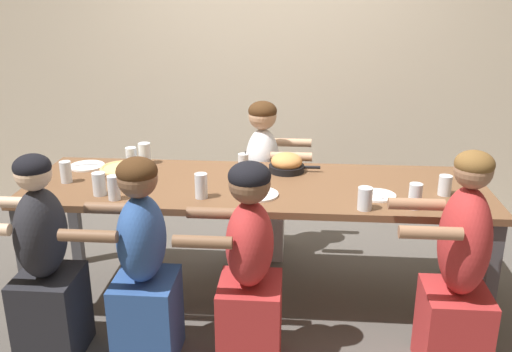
{
  "coord_description": "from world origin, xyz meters",
  "views": [
    {
      "loc": [
        0.25,
        -3.2,
        1.95
      ],
      "look_at": [
        0.0,
        0.0,
        0.82
      ],
      "focal_mm": 40.0,
      "sensor_mm": 36.0,
      "label": 1
    }
  ],
  "objects_px": {
    "drinking_glass_e": "(145,154)",
    "drinking_glass_f": "(66,172)",
    "diner_near_left": "(45,268)",
    "drinking_glass_i": "(415,197)",
    "skillet_bowl": "(287,164)",
    "drinking_glass_d": "(201,186)",
    "diner_near_center": "(249,275)",
    "pizza_board_main": "(122,170)",
    "empty_plate_b": "(257,194)",
    "diner_near_right": "(458,279)",
    "empty_plate_a": "(378,195)",
    "diner_far_center": "(263,185)",
    "drinking_glass_g": "(365,199)",
    "diner_near_midleft": "(143,270)",
    "empty_plate_c": "(87,166)",
    "drinking_glass_h": "(99,184)",
    "drinking_glass_a": "(114,189)",
    "drinking_glass_b": "(445,185)",
    "cocktail_glass_blue": "(243,161)",
    "drinking_glass_c": "(131,156)"
  },
  "relations": [
    {
      "from": "drinking_glass_a",
      "to": "drinking_glass_i",
      "type": "relative_size",
      "value": 0.99
    },
    {
      "from": "drinking_glass_g",
      "to": "drinking_glass_c",
      "type": "bearing_deg",
      "value": 154.69
    },
    {
      "from": "pizza_board_main",
      "to": "empty_plate_b",
      "type": "xyz_separation_m",
      "value": [
        0.88,
        -0.31,
        -0.02
      ]
    },
    {
      "from": "pizza_board_main",
      "to": "drinking_glass_f",
      "type": "bearing_deg",
      "value": -147.97
    },
    {
      "from": "drinking_glass_i",
      "to": "skillet_bowl",
      "type": "bearing_deg",
      "value": 141.54
    },
    {
      "from": "empty_plate_c",
      "to": "diner_far_center",
      "type": "distance_m",
      "value": 1.23
    },
    {
      "from": "drinking_glass_c",
      "to": "drinking_glass_g",
      "type": "xyz_separation_m",
      "value": [
        1.47,
        -0.69,
        0.02
      ]
    },
    {
      "from": "drinking_glass_f",
      "to": "skillet_bowl",
      "type": "bearing_deg",
      "value": 13.12
    },
    {
      "from": "drinking_glass_e",
      "to": "diner_far_center",
      "type": "xyz_separation_m",
      "value": [
        0.76,
        0.31,
        -0.31
      ]
    },
    {
      "from": "diner_near_right",
      "to": "diner_far_center",
      "type": "height_order",
      "value": "diner_near_right"
    },
    {
      "from": "drinking_glass_b",
      "to": "diner_near_right",
      "type": "height_order",
      "value": "diner_near_right"
    },
    {
      "from": "skillet_bowl",
      "to": "drinking_glass_e",
      "type": "xyz_separation_m",
      "value": [
        -0.94,
        0.09,
        0.01
      ]
    },
    {
      "from": "drinking_glass_g",
      "to": "diner_near_left",
      "type": "height_order",
      "value": "diner_near_left"
    },
    {
      "from": "skillet_bowl",
      "to": "diner_far_center",
      "type": "height_order",
      "value": "diner_far_center"
    },
    {
      "from": "drinking_glass_a",
      "to": "empty_plate_c",
      "type": "bearing_deg",
      "value": 123.42
    },
    {
      "from": "diner_near_midleft",
      "to": "drinking_glass_e",
      "type": "bearing_deg",
      "value": 13.46
    },
    {
      "from": "drinking_glass_b",
      "to": "drinking_glass_d",
      "type": "relative_size",
      "value": 0.81
    },
    {
      "from": "empty_plate_a",
      "to": "drinking_glass_a",
      "type": "distance_m",
      "value": 1.48
    },
    {
      "from": "empty_plate_b",
      "to": "drinking_glass_i",
      "type": "xyz_separation_m",
      "value": [
        0.85,
        -0.12,
        0.06
      ]
    },
    {
      "from": "pizza_board_main",
      "to": "empty_plate_a",
      "type": "bearing_deg",
      "value": -9.85
    },
    {
      "from": "empty_plate_b",
      "to": "drinking_glass_f",
      "type": "height_order",
      "value": "drinking_glass_f"
    },
    {
      "from": "skillet_bowl",
      "to": "drinking_glass_d",
      "type": "xyz_separation_m",
      "value": [
        -0.46,
        -0.49,
        0.02
      ]
    },
    {
      "from": "drinking_glass_e",
      "to": "diner_near_left",
      "type": "height_order",
      "value": "diner_near_left"
    },
    {
      "from": "empty_plate_b",
      "to": "drinking_glass_a",
      "type": "relative_size",
      "value": 1.74
    },
    {
      "from": "empty_plate_a",
      "to": "diner_near_left",
      "type": "distance_m",
      "value": 1.84
    },
    {
      "from": "drinking_glass_g",
      "to": "diner_near_midleft",
      "type": "bearing_deg",
      "value": -165.22
    },
    {
      "from": "drinking_glass_d",
      "to": "drinking_glass_g",
      "type": "bearing_deg",
      "value": -6.34
    },
    {
      "from": "cocktail_glass_blue",
      "to": "drinking_glass_e",
      "type": "height_order",
      "value": "drinking_glass_e"
    },
    {
      "from": "cocktail_glass_blue",
      "to": "diner_near_midleft",
      "type": "relative_size",
      "value": 0.1
    },
    {
      "from": "drinking_glass_g",
      "to": "diner_near_left",
      "type": "xyz_separation_m",
      "value": [
        -1.66,
        -0.3,
        -0.32
      ]
    },
    {
      "from": "empty_plate_c",
      "to": "pizza_board_main",
      "type": "bearing_deg",
      "value": -22.93
    },
    {
      "from": "empty_plate_c",
      "to": "drinking_glass_g",
      "type": "height_order",
      "value": "drinking_glass_g"
    },
    {
      "from": "empty_plate_b",
      "to": "drinking_glass_e",
      "type": "bearing_deg",
      "value": 146.62
    },
    {
      "from": "pizza_board_main",
      "to": "empty_plate_a",
      "type": "relative_size",
      "value": 1.45
    },
    {
      "from": "empty_plate_b",
      "to": "drinking_glass_b",
      "type": "relative_size",
      "value": 2.09
    },
    {
      "from": "drinking_glass_d",
      "to": "diner_near_center",
      "type": "xyz_separation_m",
      "value": [
        0.3,
        -0.4,
        -0.32
      ]
    },
    {
      "from": "drinking_glass_e",
      "to": "cocktail_glass_blue",
      "type": "bearing_deg",
      "value": -1.75
    },
    {
      "from": "drinking_glass_b",
      "to": "diner_near_midleft",
      "type": "height_order",
      "value": "diner_near_midleft"
    },
    {
      "from": "diner_far_center",
      "to": "diner_near_left",
      "type": "bearing_deg",
      "value": -39.04
    },
    {
      "from": "empty_plate_c",
      "to": "cocktail_glass_blue",
      "type": "height_order",
      "value": "cocktail_glass_blue"
    },
    {
      "from": "drinking_glass_e",
      "to": "drinking_glass_f",
      "type": "xyz_separation_m",
      "value": [
        -0.38,
        -0.39,
        0.0
      ]
    },
    {
      "from": "pizza_board_main",
      "to": "diner_near_right",
      "type": "bearing_deg",
      "value": -21.94
    },
    {
      "from": "empty_plate_c",
      "to": "drinking_glass_h",
      "type": "height_order",
      "value": "drinking_glass_h"
    },
    {
      "from": "skillet_bowl",
      "to": "drinking_glass_c",
      "type": "xyz_separation_m",
      "value": [
        -1.04,
        0.1,
        -0.01
      ]
    },
    {
      "from": "diner_near_midleft",
      "to": "empty_plate_a",
      "type": "bearing_deg",
      "value": -67.99
    },
    {
      "from": "skillet_bowl",
      "to": "drinking_glass_b",
      "type": "xyz_separation_m",
      "value": [
        0.91,
        -0.34,
        0.01
      ]
    },
    {
      "from": "empty_plate_a",
      "to": "drinking_glass_f",
      "type": "xyz_separation_m",
      "value": [
        -1.84,
        0.09,
        0.06
      ]
    },
    {
      "from": "pizza_board_main",
      "to": "cocktail_glass_blue",
      "type": "xyz_separation_m",
      "value": [
        0.75,
        0.19,
        0.01
      ]
    },
    {
      "from": "drinking_glass_c",
      "to": "drinking_glass_h",
      "type": "distance_m",
      "value": 0.6
    },
    {
      "from": "diner_near_right",
      "to": "diner_near_left",
      "type": "xyz_separation_m",
      "value": [
        -2.1,
        0.0,
        -0.03
      ]
    }
  ]
}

